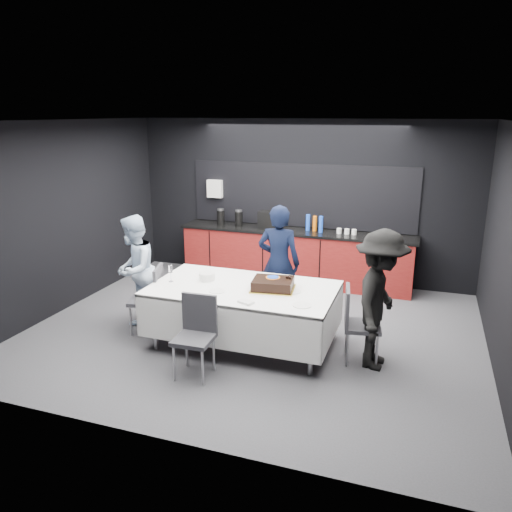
{
  "coord_description": "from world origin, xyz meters",
  "views": [
    {
      "loc": [
        2.09,
        -5.95,
        2.9
      ],
      "look_at": [
        0.0,
        0.1,
        1.05
      ],
      "focal_mm": 35.0,
      "sensor_mm": 36.0,
      "label": 1
    }
  ],
  "objects": [
    {
      "name": "cake_assembly",
      "position": [
        0.38,
        -0.35,
        0.85
      ],
      "size": [
        0.58,
        0.5,
        0.17
      ],
      "color": "yellow",
      "rests_on": "party_table"
    },
    {
      "name": "loose_plate_near",
      "position": [
        -0.25,
        -0.65,
        0.78
      ],
      "size": [
        0.2,
        0.2,
        0.01
      ],
      "primitive_type": "cylinder",
      "color": "white",
      "rests_on": "party_table"
    },
    {
      "name": "person_left",
      "position": [
        -1.71,
        -0.19,
        0.77
      ],
      "size": [
        0.74,
        0.86,
        1.54
      ],
      "primitive_type": "imported",
      "rotation": [
        0.0,
        0.0,
        -1.35
      ],
      "color": "#C6DEF9",
      "rests_on": "ground"
    },
    {
      "name": "plate_stack",
      "position": [
        -0.54,
        -0.3,
        0.83
      ],
      "size": [
        0.21,
        0.21,
        0.1
      ],
      "primitive_type": "cylinder",
      "color": "white",
      "rests_on": "party_table"
    },
    {
      "name": "loose_plate_right_a",
      "position": [
        0.65,
        -0.36,
        0.78
      ],
      "size": [
        0.2,
        0.2,
        0.01
      ],
      "primitive_type": "cylinder",
      "color": "white",
      "rests_on": "party_table"
    },
    {
      "name": "ground",
      "position": [
        0.0,
        0.0,
        0.0
      ],
      "size": [
        6.0,
        6.0,
        0.0
      ],
      "primitive_type": "plane",
      "color": "#48484E",
      "rests_on": "ground"
    },
    {
      "name": "room_shell",
      "position": [
        0.0,
        0.0,
        1.86
      ],
      "size": [
        6.04,
        5.04,
        2.82
      ],
      "color": "white",
      "rests_on": "ground"
    },
    {
      "name": "chair_left",
      "position": [
        -1.31,
        -0.45,
        0.53
      ],
      "size": [
        0.52,
        0.52,
        0.92
      ],
      "color": "#333339",
      "rests_on": "ground"
    },
    {
      "name": "party_table",
      "position": [
        0.0,
        -0.4,
        0.64
      ],
      "size": [
        2.32,
        1.32,
        0.78
      ],
      "color": "#99999E",
      "rests_on": "ground"
    },
    {
      "name": "chair_near",
      "position": [
        -0.24,
        -1.27,
        0.53
      ],
      "size": [
        0.44,
        0.44,
        0.92
      ],
      "color": "#333339",
      "rests_on": "ground"
    },
    {
      "name": "person_right",
      "position": [
        1.69,
        -0.42,
        0.83
      ],
      "size": [
        0.71,
        1.12,
        1.65
      ],
      "primitive_type": "imported",
      "rotation": [
        0.0,
        0.0,
        1.48
      ],
      "color": "black",
      "rests_on": "ground"
    },
    {
      "name": "person_center",
      "position": [
        0.18,
        0.56,
        0.84
      ],
      "size": [
        0.63,
        0.43,
        1.68
      ],
      "primitive_type": "imported",
      "rotation": [
        0.0,
        0.0,
        3.18
      ],
      "color": "black",
      "rests_on": "ground"
    },
    {
      "name": "chair_right",
      "position": [
        1.43,
        -0.39,
        0.53
      ],
      "size": [
        0.49,
        0.49,
        0.92
      ],
      "color": "#333339",
      "rests_on": "ground"
    },
    {
      "name": "champagne_flute",
      "position": [
        -0.96,
        -0.51,
        0.94
      ],
      "size": [
        0.06,
        0.06,
        0.22
      ],
      "color": "white",
      "rests_on": "party_table"
    },
    {
      "name": "kitchenette",
      "position": [
        -0.02,
        2.22,
        0.54
      ],
      "size": [
        4.1,
        0.64,
        2.05
      ],
      "color": "maroon",
      "rests_on": "ground"
    },
    {
      "name": "fork_pile",
      "position": [
        0.23,
        -0.91,
        0.79
      ],
      "size": [
        0.2,
        0.17,
        0.03
      ],
      "primitive_type": "cube",
      "rotation": [
        0.0,
        0.0,
        -0.39
      ],
      "color": "white",
      "rests_on": "party_table"
    },
    {
      "name": "loose_plate_far",
      "position": [
        0.16,
        0.11,
        0.78
      ],
      "size": [
        0.18,
        0.18,
        0.01
      ],
      "primitive_type": "cylinder",
      "color": "white",
      "rests_on": "party_table"
    },
    {
      "name": "loose_plate_right_b",
      "position": [
        0.86,
        -0.77,
        0.78
      ],
      "size": [
        0.22,
        0.22,
        0.01
      ],
      "primitive_type": "cylinder",
      "color": "white",
      "rests_on": "party_table"
    }
  ]
}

